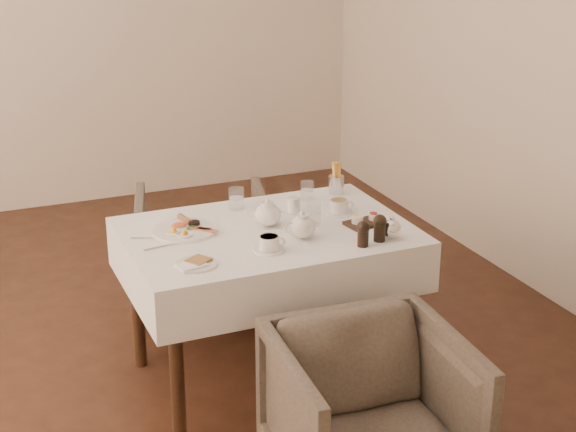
% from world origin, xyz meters
% --- Properties ---
extents(table, '(1.28, 0.88, 0.75)m').
position_xyz_m(table, '(0.46, -0.36, 0.64)').
color(table, black).
rests_on(table, ground).
extents(armchair_near, '(0.75, 0.76, 0.65)m').
position_xyz_m(armchair_near, '(0.52, -1.29, 0.33)').
color(armchair_near, '#463A33').
rests_on(armchair_near, ground).
extents(armchair_far, '(0.87, 0.88, 0.66)m').
position_xyz_m(armchair_far, '(0.41, 0.48, 0.33)').
color(armchair_far, '#463A33').
rests_on(armchair_far, ground).
extents(breakfast_plate, '(0.29, 0.29, 0.04)m').
position_xyz_m(breakfast_plate, '(0.11, -0.23, 0.77)').
color(breakfast_plate, white).
rests_on(breakfast_plate, table).
extents(side_plate, '(0.18, 0.17, 0.02)m').
position_xyz_m(side_plate, '(0.05, -0.62, 0.76)').
color(side_plate, white).
rests_on(side_plate, table).
extents(teapot_centre, '(0.20, 0.18, 0.13)m').
position_xyz_m(teapot_centre, '(0.48, -0.32, 0.82)').
color(teapot_centre, white).
rests_on(teapot_centre, table).
extents(teapot_front, '(0.16, 0.13, 0.13)m').
position_xyz_m(teapot_front, '(0.57, -0.52, 0.82)').
color(teapot_front, white).
rests_on(teapot_front, table).
extents(creamer, '(0.07, 0.07, 0.07)m').
position_xyz_m(creamer, '(0.66, -0.20, 0.79)').
color(creamer, white).
rests_on(creamer, table).
extents(teacup_near, '(0.13, 0.13, 0.07)m').
position_xyz_m(teacup_near, '(0.38, -0.59, 0.79)').
color(teacup_near, white).
rests_on(teacup_near, table).
extents(teacup_far, '(0.13, 0.13, 0.07)m').
position_xyz_m(teacup_far, '(0.85, -0.29, 0.79)').
color(teacup_far, white).
rests_on(teacup_far, table).
extents(glass_left, '(0.07, 0.07, 0.10)m').
position_xyz_m(glass_left, '(0.43, -0.05, 0.81)').
color(glass_left, silver).
rests_on(glass_left, table).
extents(glass_mid, '(0.08, 0.08, 0.10)m').
position_xyz_m(glass_mid, '(0.68, -0.38, 0.81)').
color(glass_mid, silver).
rests_on(glass_mid, table).
extents(glass_right, '(0.08, 0.08, 0.09)m').
position_xyz_m(glass_right, '(0.80, -0.06, 0.80)').
color(glass_right, silver).
rests_on(glass_right, table).
extents(condiment_board, '(0.19, 0.14, 0.04)m').
position_xyz_m(condiment_board, '(0.90, -0.48, 0.77)').
color(condiment_board, black).
rests_on(condiment_board, table).
extents(pepper_mill_left, '(0.07, 0.07, 0.12)m').
position_xyz_m(pepper_mill_left, '(0.77, -0.70, 0.81)').
color(pepper_mill_left, black).
rests_on(pepper_mill_left, table).
extents(pepper_mill_right, '(0.08, 0.08, 0.12)m').
position_xyz_m(pepper_mill_right, '(0.87, -0.67, 0.82)').
color(pepper_mill_right, black).
rests_on(pepper_mill_right, table).
extents(silver_pot, '(0.12, 0.11, 0.11)m').
position_xyz_m(silver_pot, '(0.93, -0.67, 0.81)').
color(silver_pot, white).
rests_on(silver_pot, table).
extents(fries_cup, '(0.08, 0.08, 0.17)m').
position_xyz_m(fries_cup, '(0.97, -0.03, 0.83)').
color(fries_cup, silver).
rests_on(fries_cup, table).
extents(cutlery_fork, '(0.18, 0.08, 0.00)m').
position_xyz_m(cutlery_fork, '(-0.04, -0.26, 0.76)').
color(cutlery_fork, silver).
rests_on(cutlery_fork, table).
extents(cutlery_knife, '(0.20, 0.04, 0.00)m').
position_xyz_m(cutlery_knife, '(-0.01, -0.37, 0.76)').
color(cutlery_knife, silver).
rests_on(cutlery_knife, table).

